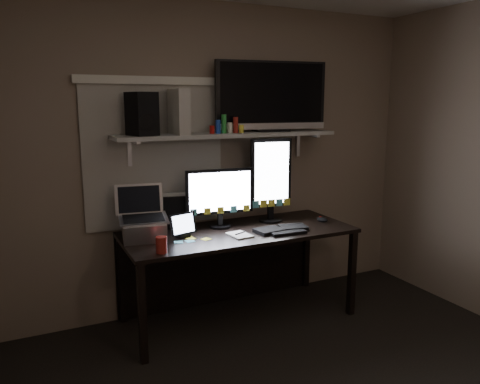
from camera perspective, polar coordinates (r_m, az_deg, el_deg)
back_wall at (r=3.91m, az=-2.52°, el=4.01°), size 3.60×0.00×3.60m
window_blinds at (r=3.71m, az=-10.31°, el=4.25°), size 1.10×0.02×1.10m
desk at (r=3.83m, az=-0.95°, el=-6.81°), size 1.80×0.75×0.73m
wall_shelf at (r=3.73m, az=-1.49°, el=7.00°), size 1.80×0.35×0.03m
monitor_landscape at (r=3.71m, az=-2.48°, el=-0.71°), size 0.55×0.11×0.48m
monitor_portrait at (r=3.89m, az=3.78°, el=1.52°), size 0.36×0.10×0.71m
keyboard at (r=3.68m, az=5.04°, el=-4.51°), size 0.44×0.18×0.03m
mouse at (r=3.99m, az=9.99°, el=-3.32°), size 0.09×0.12×0.04m
notepad at (r=3.53m, az=-0.05°, el=-5.26°), size 0.16×0.21×0.01m
tablet at (r=3.50m, az=-7.00°, el=-4.02°), size 0.23×0.14×0.19m
file_sorter at (r=3.75m, az=-7.65°, el=-2.27°), size 0.24×0.15×0.28m
laptop at (r=3.45m, az=-11.71°, el=-2.64°), size 0.38×0.33×0.39m
cup at (r=3.17m, az=-9.55°, el=-6.37°), size 0.09×0.09×0.11m
sticky_notes at (r=3.47m, az=-5.80°, el=-5.70°), size 0.28×0.22×0.00m
tv at (r=3.89m, az=3.83°, el=11.52°), size 0.95×0.28×0.56m
game_console at (r=3.56m, az=-7.47°, el=9.68°), size 0.09×0.28×0.34m
speaker at (r=3.49m, az=-11.88°, el=9.30°), size 0.22×0.24×0.31m
bottles at (r=3.66m, az=-1.61°, el=8.34°), size 0.24×0.09×0.15m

